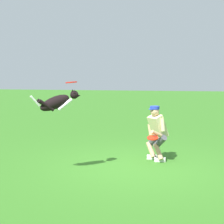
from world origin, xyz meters
TOP-DOWN VIEW (x-y plane):
  - ground_plane at (0.00, 0.00)m, footprint 60.00×60.00m
  - person at (-0.45, -0.72)m, footprint 0.57×0.71m
  - dog at (1.47, 0.79)m, footprint 0.89×0.66m
  - frisbee_flying at (1.22, 0.64)m, footprint 0.33×0.33m
  - frisbee_held at (-0.38, -0.34)m, footprint 0.36×0.35m

SIDE VIEW (x-z plane):
  - ground_plane at x=0.00m, z-range 0.00..0.00m
  - frisbee_held at x=-0.38m, z-range 0.56..0.66m
  - person at x=-0.45m, z-range 0.05..1.34m
  - dog at x=1.47m, z-range 1.24..1.73m
  - frisbee_flying at x=1.22m, z-range 1.85..1.90m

